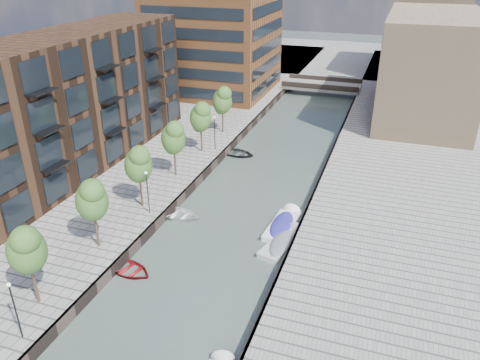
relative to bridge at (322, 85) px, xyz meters
The scene contains 25 objects.
water 32.03m from the bridge, 90.00° to the right, with size 300.00×300.00×0.00m, color #38473F.
quay_left 48.17m from the bridge, 138.37° to the right, with size 60.00×140.00×1.00m, color gray.
quay_right 35.79m from the bridge, 63.43° to the right, with size 20.00×140.00×1.00m, color gray.
quay_wall_left 32.59m from the bridge, 100.79° to the right, with size 0.25×140.00×1.00m, color #332823.
quay_wall_right 32.59m from the bridge, 79.21° to the right, with size 0.25×140.00×1.00m, color #332823.
far_closure 28.01m from the bridge, 90.00° to the left, with size 80.00×40.00×1.00m, color gray.
apartment_block 46.99m from the bridge, 115.46° to the right, with size 8.00×38.00×14.00m, color black.
tan_block_near 19.99m from the bridge, 32.01° to the right, with size 12.00×25.00×14.00m, color #94785B.
tan_block_far 23.87m from the bridge, 45.00° to the left, with size 12.00×20.00×16.00m, color #94785B.
bridge is the anchor object (origin of this frame).
tree_1 61.71m from the bridge, 97.93° to the right, with size 2.50×2.50×5.95m.
tree_2 54.81m from the bridge, 98.95° to the right, with size 2.50×2.50×5.95m.
tree_3 47.92m from the bridge, 100.25° to the right, with size 2.50×2.50×5.95m.
tree_4 41.08m from the bridge, 102.00° to the right, with size 2.50×2.50×5.95m.
tree_5 34.30m from the bridge, 104.44° to the right, with size 2.50×2.50×5.95m.
tree_6 27.63m from the bridge, 108.10° to the right, with size 2.50×2.50×5.95m.
lamp_0 64.44m from the bridge, 96.42° to the right, with size 0.24×0.24×4.12m.
lamp_1 48.58m from the bridge, 98.53° to the right, with size 0.24×0.24×4.12m.
lamp_2 32.87m from the bridge, 102.68° to the right, with size 0.24×0.24×4.12m.
sloop_2 55.33m from the bridge, 95.48° to the right, with size 3.00×4.20×0.87m, color maroon.
sloop_3 46.60m from the bridge, 96.58° to the right, with size 3.30×4.63×0.96m, color white.
sloop_4 31.01m from the bridge, 99.27° to the right, with size 3.28×4.59×0.95m, color #232426.
motorboat_3 44.95m from the bridge, 84.30° to the right, with size 2.36×5.78×1.88m.
motorboat_4 47.85m from the bridge, 83.74° to the right, with size 3.11×5.56×1.76m.
car 18.02m from the bridge, 49.12° to the right, with size 1.55×3.84×1.31m, color #A5A7AA.
Camera 1 is at (12.46, -8.03, 22.33)m, focal length 35.00 mm.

